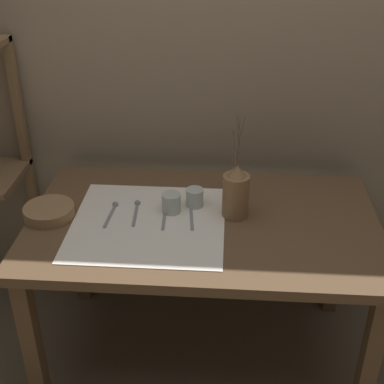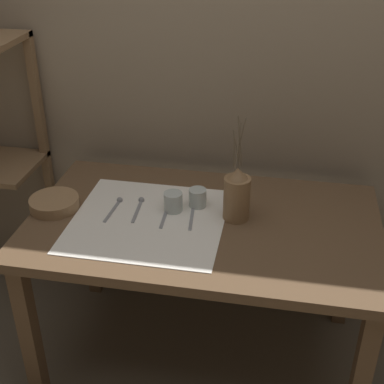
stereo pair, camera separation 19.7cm
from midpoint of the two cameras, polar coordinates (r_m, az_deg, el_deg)
name	(u,v)px [view 2 (the right image)]	position (r m, az deg, el deg)	size (l,w,h in m)	color
ground_plane	(201,353)	(2.48, 3.39, -16.88)	(12.00, 12.00, 0.00)	brown
stone_wall_back	(225,54)	(2.29, 6.06, 14.36)	(7.00, 0.06, 2.40)	gray
wooden_table	(203,239)	(2.08, 3.90, -5.09)	(1.33, 0.79, 0.70)	brown
linen_cloth	(148,220)	(2.03, -1.93, -3.08)	(0.57, 0.55, 0.00)	white
pitcher_with_flowers	(237,195)	(2.01, 7.61, -0.40)	(0.10, 0.10, 0.43)	olive
wooden_bowl	(54,203)	(2.14, -11.95, -1.24)	(0.19, 0.19, 0.04)	#8E6B47
glass_tumbler_near	(173,202)	(2.06, 0.71, -1.12)	(0.07, 0.07, 0.08)	#B7C1BC
glass_tumbler_far	(198,198)	(2.10, 3.29, -0.68)	(0.07, 0.07, 0.07)	#B7C1BC
spoon_inner	(117,204)	(2.12, -5.39, -1.36)	(0.03, 0.18, 0.02)	gray
spoon_outer	(140,204)	(2.12, -2.94, -1.36)	(0.03, 0.18, 0.02)	gray
knife_center	(165,216)	(2.04, -0.18, -2.72)	(0.02, 0.16, 0.00)	gray
fork_inner	(192,218)	(2.03, 2.74, -2.88)	(0.03, 0.16, 0.00)	gray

